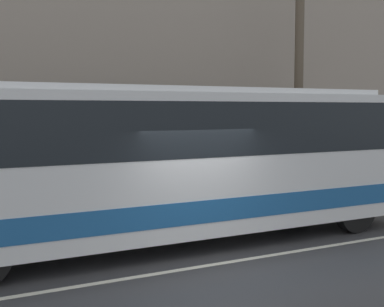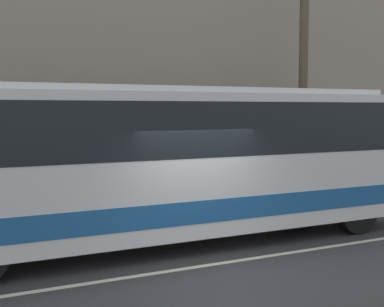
{
  "view_description": "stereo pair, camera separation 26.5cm",
  "coord_description": "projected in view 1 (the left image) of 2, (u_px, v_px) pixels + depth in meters",
  "views": [
    {
      "loc": [
        -4.98,
        -8.38,
        2.9
      ],
      "look_at": [
        0.53,
        1.79,
        1.93
      ],
      "focal_mm": 50.0,
      "sensor_mm": 36.0,
      "label": 1
    },
    {
      "loc": [
        -4.74,
        -8.5,
        2.9
      ],
      "look_at": [
        0.53,
        1.79,
        1.93
      ],
      "focal_mm": 50.0,
      "sensor_mm": 36.0,
      "label": 2
    }
  ],
  "objects": [
    {
      "name": "lane_stripe",
      "position": [
        213.0,
        265.0,
        9.95
      ],
      "size": [
        54.0,
        0.14,
        0.01
      ],
      "color": "beige",
      "rests_on": "ground_plane"
    },
    {
      "name": "ground_plane",
      "position": [
        213.0,
        265.0,
        9.95
      ],
      "size": [
        60.0,
        60.0,
        0.0
      ],
      "primitive_type": "plane",
      "color": "#38383A"
    },
    {
      "name": "utility_pole_near",
      "position": [
        299.0,
        79.0,
        16.75
      ],
      "size": [
        0.28,
        0.28,
        7.3
      ],
      "color": "brown",
      "rests_on": "sidewalk"
    },
    {
      "name": "transit_bus",
      "position": [
        159.0,
        157.0,
        11.23
      ],
      "size": [
        12.3,
        2.56,
        3.34
      ],
      "color": "white",
      "rests_on": "ground_plane"
    },
    {
      "name": "building_facade",
      "position": [
        93.0,
        28.0,
        15.55
      ],
      "size": [
        60.0,
        0.35,
        10.9
      ],
      "color": "gray",
      "rests_on": "ground_plane"
    },
    {
      "name": "sidewalk",
      "position": [
        113.0,
        212.0,
        14.65
      ],
      "size": [
        60.0,
        2.75,
        0.17
      ],
      "color": "#A09E99",
      "rests_on": "ground_plane"
    }
  ]
}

